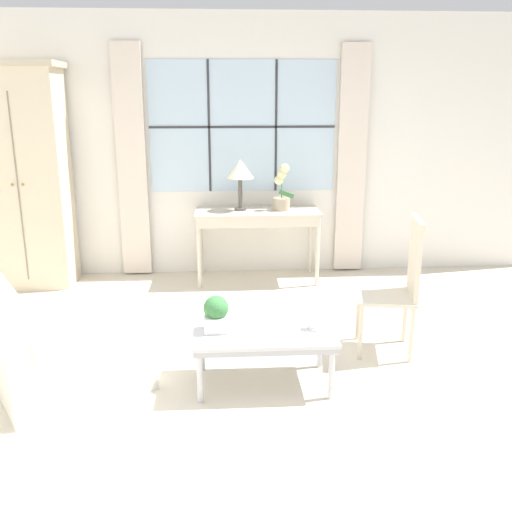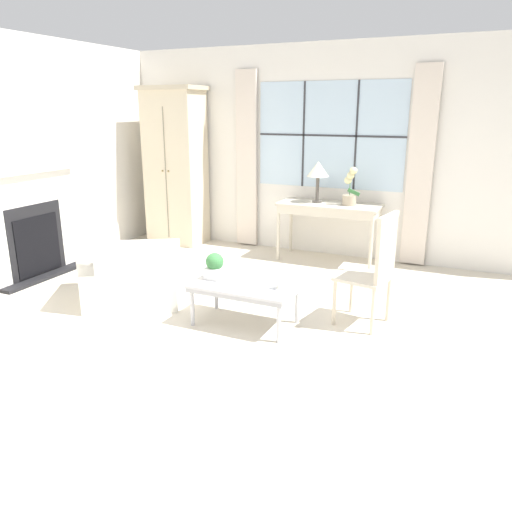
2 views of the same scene
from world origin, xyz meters
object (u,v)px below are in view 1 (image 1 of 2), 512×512
(potted_orchid, at_px, (282,192))
(potted_plant_small, at_px, (216,313))
(armoire, at_px, (26,177))
(coffee_table, at_px, (264,336))
(pillar_candle, at_px, (315,322))
(armchair_upholstered, at_px, (65,350))
(console_table, at_px, (257,218))
(table_lamp, at_px, (240,171))
(side_chair_wooden, at_px, (401,280))

(potted_orchid, relative_size, potted_plant_small, 1.93)
(armoire, relative_size, coffee_table, 2.34)
(pillar_candle, bearing_deg, armchair_upholstered, 177.62)
(potted_plant_small, bearing_deg, console_table, 79.47)
(armoire, distance_m, table_lamp, 2.20)
(pillar_candle, bearing_deg, side_chair_wooden, 32.40)
(armchair_upholstered, bearing_deg, potted_orchid, 52.31)
(console_table, relative_size, potted_plant_small, 5.21)
(armoire, relative_size, potted_plant_small, 9.00)
(table_lamp, height_order, potted_plant_small, table_lamp)
(side_chair_wooden, distance_m, coffee_table, 1.21)
(armoire, bearing_deg, potted_plant_small, -50.24)
(armoire, relative_size, pillar_candle, 18.68)
(console_table, xyz_separation_m, side_chair_wooden, (0.99, -1.86, -0.10))
(armoire, xyz_separation_m, coffee_table, (2.27, -2.35, -0.78))
(potted_orchid, bearing_deg, console_table, -179.79)
(table_lamp, height_order, pillar_candle, table_lamp)
(armchair_upholstered, bearing_deg, armoire, 111.35)
(table_lamp, relative_size, coffee_table, 0.55)
(armchair_upholstered, height_order, side_chair_wooden, side_chair_wooden)
(table_lamp, bearing_deg, console_table, -5.55)
(potted_orchid, xyz_separation_m, side_chair_wooden, (0.73, -1.86, -0.37))
(potted_orchid, height_order, armchair_upholstered, potted_orchid)
(armchair_upholstered, xyz_separation_m, coffee_table, (1.38, -0.07, 0.10))
(console_table, xyz_separation_m, potted_orchid, (0.26, 0.00, 0.28))
(console_table, xyz_separation_m, coffee_table, (-0.11, -2.33, -0.33))
(table_lamp, height_order, coffee_table, table_lamp)
(potted_orchid, distance_m, potted_plant_small, 2.45)
(console_table, xyz_separation_m, armchair_upholstered, (-1.48, -2.25, -0.43))
(coffee_table, bearing_deg, pillar_candle, -0.03)
(potted_orchid, bearing_deg, table_lamp, 177.87)
(side_chair_wooden, bearing_deg, table_lamp, 121.80)
(console_table, height_order, pillar_candle, console_table)
(console_table, distance_m, side_chair_wooden, 2.11)
(armoire, height_order, pillar_candle, armoire)
(table_lamp, distance_m, armchair_upholstered, 2.78)
(table_lamp, distance_m, potted_plant_small, 2.44)
(table_lamp, relative_size, potted_plant_small, 2.12)
(potted_plant_small, bearing_deg, table_lamp, 83.81)
(table_lamp, distance_m, pillar_candle, 2.49)
(side_chair_wooden, bearing_deg, console_table, 117.94)
(console_table, relative_size, side_chair_wooden, 1.22)
(side_chair_wooden, distance_m, potted_plant_small, 1.49)
(armoire, height_order, console_table, armoire)
(table_lamp, relative_size, potted_orchid, 1.10)
(table_lamp, height_order, side_chair_wooden, table_lamp)
(armoire, height_order, potted_orchid, armoire)
(potted_orchid, relative_size, armchair_upholstered, 0.39)
(table_lamp, distance_m, side_chair_wooden, 2.29)
(coffee_table, distance_m, potted_plant_small, 0.37)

